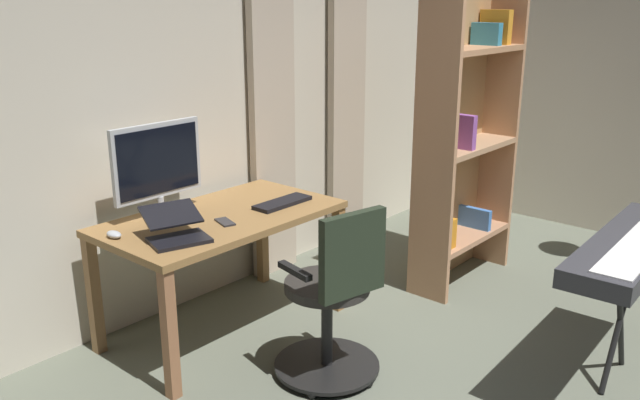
% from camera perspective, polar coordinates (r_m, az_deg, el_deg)
% --- Properties ---
extents(back_room_partition, '(5.80, 0.10, 2.52)m').
position_cam_1_polar(back_room_partition, '(4.31, -9.69, 8.16)').
color(back_room_partition, beige).
rests_on(back_room_partition, ground).
extents(curtain_left_panel, '(0.39, 0.06, 2.18)m').
position_cam_1_polar(curtain_left_panel, '(5.17, 2.31, 7.96)').
color(curtain_left_panel, '#C4B29C').
rests_on(curtain_left_panel, ground).
extents(curtain_right_panel, '(0.38, 0.06, 2.18)m').
position_cam_1_polar(curtain_right_panel, '(4.57, -4.11, 6.72)').
color(curtain_right_panel, '#C4B29C').
rests_on(curtain_right_panel, ground).
extents(desk, '(1.37, 0.76, 0.72)m').
position_cam_1_polar(desk, '(3.84, -8.46, -2.52)').
color(desk, olive).
rests_on(desk, ground).
extents(office_chair, '(0.56, 0.56, 0.94)m').
position_cam_1_polar(office_chair, '(3.39, 1.22, -8.68)').
color(office_chair, black).
rests_on(office_chair, ground).
extents(computer_monitor, '(0.57, 0.18, 0.53)m').
position_cam_1_polar(computer_monitor, '(3.80, -13.81, 3.08)').
color(computer_monitor, '#B7BCC1').
rests_on(computer_monitor, desk).
extents(computer_keyboard, '(0.38, 0.13, 0.02)m').
position_cam_1_polar(computer_keyboard, '(3.95, -3.25, -0.23)').
color(computer_keyboard, black).
rests_on(computer_keyboard, desk).
extents(laptop, '(0.37, 0.38, 0.16)m').
position_cam_1_polar(laptop, '(3.44, -12.30, -2.57)').
color(laptop, black).
rests_on(laptop, desk).
extents(computer_mouse, '(0.06, 0.10, 0.04)m').
position_cam_1_polar(computer_mouse, '(3.56, -17.34, -2.85)').
color(computer_mouse, '#B7BCC1').
rests_on(computer_mouse, desk).
extents(cell_phone_by_monitor, '(0.11, 0.16, 0.01)m').
position_cam_1_polar(cell_phone_by_monitor, '(3.66, -8.19, -1.89)').
color(cell_phone_by_monitor, '#232328').
rests_on(cell_phone_by_monitor, desk).
extents(bookshelf, '(0.89, 0.30, 1.91)m').
position_cam_1_polar(bookshelf, '(4.57, 12.00, 4.80)').
color(bookshelf, tan).
rests_on(bookshelf, ground).
extents(piano_keyboard, '(1.26, 0.37, 0.80)m').
position_cam_1_polar(piano_keyboard, '(3.59, 25.24, -3.82)').
color(piano_keyboard, black).
rests_on(piano_keyboard, ground).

